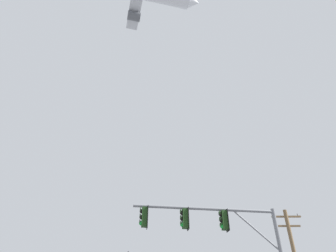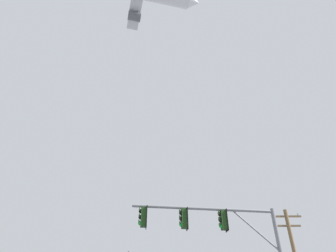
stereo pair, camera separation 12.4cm
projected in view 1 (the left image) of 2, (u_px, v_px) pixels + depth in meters
The scene contains 1 object.
signal_pole_near at pixel (220, 232), 13.82m from camera, with size 7.11×1.32×5.79m.
Camera 1 is at (-0.42, -6.92, 1.13)m, focal length 31.12 mm.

